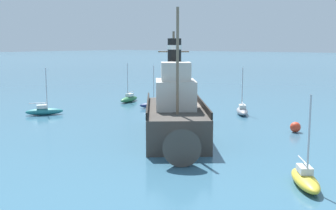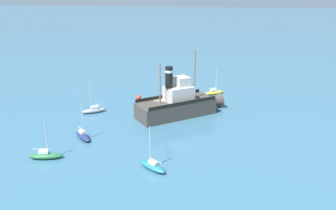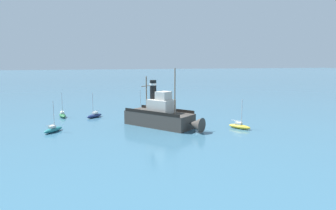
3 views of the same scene
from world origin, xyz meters
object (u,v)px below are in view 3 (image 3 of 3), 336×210
sailboat_grey (142,111)px  sailboat_teal (53,129)px  sailboat_yellow (240,126)px  old_tugboat (162,116)px  sailboat_navy (94,115)px  sailboat_green (62,115)px  mooring_buoy (184,114)px

sailboat_grey → sailboat_teal: size_ratio=1.00×
sailboat_yellow → old_tugboat: bearing=-21.4°
old_tugboat → sailboat_yellow: (-12.04, 4.71, -1.40)m
old_tugboat → sailboat_navy: 15.62m
sailboat_teal → old_tugboat: bearing=178.8°
old_tugboat → sailboat_green: old_tugboat is taller
sailboat_teal → sailboat_yellow: 29.87m
old_tugboat → sailboat_navy: bearing=-45.0°
sailboat_teal → mooring_buoy: (-23.91, -7.77, 0.01)m
sailboat_navy → sailboat_yellow: size_ratio=1.00×
sailboat_green → mooring_buoy: sailboat_green is taller
sailboat_teal → mooring_buoy: sailboat_teal is taller
sailboat_teal → sailboat_grey: bearing=-141.2°
sailboat_navy → mooring_buoy: (-17.52, 2.87, 0.01)m
sailboat_navy → sailboat_teal: size_ratio=1.00×
sailboat_green → mooring_buoy: 24.10m
sailboat_teal → mooring_buoy: 25.14m
old_tugboat → sailboat_green: (17.11, -12.91, -1.40)m
sailboat_grey → sailboat_navy: size_ratio=1.00×
old_tugboat → sailboat_grey: 13.46m
sailboat_navy → sailboat_yellow: same height
old_tugboat → sailboat_grey: size_ratio=2.70×
sailboat_green → sailboat_grey: bearing=-178.5°
sailboat_grey → sailboat_green: same height
sailboat_yellow → sailboat_green: bearing=-31.2°
sailboat_navy → sailboat_teal: same height
sailboat_grey → mooring_buoy: sailboat_grey is taller
sailboat_grey → sailboat_green: bearing=1.5°
sailboat_grey → sailboat_yellow: 22.42m
sailboat_navy → sailboat_grey: bearing=-166.5°
sailboat_navy → mooring_buoy: size_ratio=5.56×
sailboat_grey → sailboat_yellow: size_ratio=1.00×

